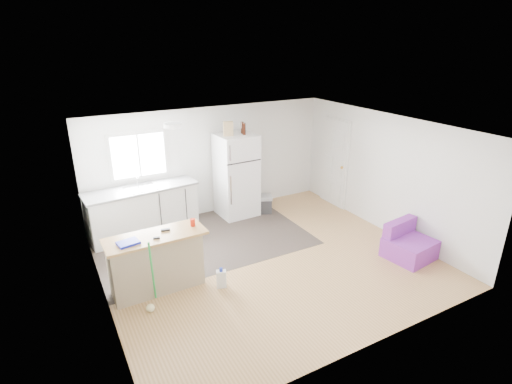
# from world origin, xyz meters

# --- Properties ---
(room) EXTENTS (5.51, 5.01, 2.41)m
(room) POSITION_xyz_m (0.00, 0.00, 1.20)
(room) COLOR #A27644
(room) RESTS_ON ground
(vinyl_zone) EXTENTS (4.05, 2.50, 0.00)m
(vinyl_zone) POSITION_xyz_m (-0.73, 1.25, 0.00)
(vinyl_zone) COLOR #372D29
(vinyl_zone) RESTS_ON floor
(window) EXTENTS (1.18, 0.06, 0.98)m
(window) POSITION_xyz_m (-1.55, 2.49, 1.55)
(window) COLOR white
(window) RESTS_ON back_wall
(interior_door) EXTENTS (0.11, 0.92, 2.10)m
(interior_door) POSITION_xyz_m (2.72, 1.55, 1.02)
(interior_door) COLOR white
(interior_door) RESTS_ON right_wall
(ceiling_fixture) EXTENTS (0.30, 0.30, 0.07)m
(ceiling_fixture) POSITION_xyz_m (-1.20, 1.20, 2.36)
(ceiling_fixture) COLOR white
(ceiling_fixture) RESTS_ON ceiling
(kitchen_cabinets) EXTENTS (2.26, 0.89, 1.27)m
(kitchen_cabinets) POSITION_xyz_m (-1.65, 2.16, 0.50)
(kitchen_cabinets) COLOR white
(kitchen_cabinets) RESTS_ON floor
(peninsula) EXTENTS (1.54, 0.62, 0.94)m
(peninsula) POSITION_xyz_m (-1.96, 0.09, 0.48)
(peninsula) COLOR tan
(peninsula) RESTS_ON floor
(refrigerator) EXTENTS (0.84, 0.80, 1.84)m
(refrigerator) POSITION_xyz_m (0.43, 2.10, 0.92)
(refrigerator) COLOR white
(refrigerator) RESTS_ON floor
(cooler) EXTENTS (0.62, 0.54, 0.40)m
(cooler) POSITION_xyz_m (0.94, 1.92, 0.20)
(cooler) COLOR #2D2E30
(cooler) RESTS_ON floor
(purple_seat) EXTENTS (0.86, 0.83, 0.64)m
(purple_seat) POSITION_xyz_m (2.31, -1.12, 0.23)
(purple_seat) COLOR purple
(purple_seat) RESTS_ON floor
(cleaner_jug) EXTENTS (0.19, 0.16, 0.35)m
(cleaner_jug) POSITION_xyz_m (-1.06, -0.36, 0.15)
(cleaner_jug) COLOR silver
(cleaner_jug) RESTS_ON floor
(mop) EXTENTS (0.23, 0.32, 1.14)m
(mop) POSITION_xyz_m (-2.20, -0.39, 0.23)
(mop) COLOR green
(mop) RESTS_ON floor
(red_cup) EXTENTS (0.08, 0.08, 0.12)m
(red_cup) POSITION_xyz_m (-1.32, 0.12, 1.00)
(red_cup) COLOR red
(red_cup) RESTS_ON peninsula
(blue_tray) EXTENTS (0.33, 0.27, 0.04)m
(blue_tray) POSITION_xyz_m (-2.36, 0.01, 0.96)
(blue_tray) COLOR #151FCD
(blue_tray) RESTS_ON peninsula
(tool_a) EXTENTS (0.15, 0.08, 0.03)m
(tool_a) POSITION_xyz_m (-1.76, 0.16, 0.96)
(tool_a) COLOR black
(tool_a) RESTS_ON peninsula
(tool_b) EXTENTS (0.11, 0.07, 0.03)m
(tool_b) POSITION_xyz_m (-1.95, -0.03, 0.96)
(tool_b) COLOR black
(tool_b) RESTS_ON peninsula
(cardboard_box) EXTENTS (0.22, 0.15, 0.30)m
(cardboard_box) POSITION_xyz_m (0.24, 2.05, 1.99)
(cardboard_box) COLOR tan
(cardboard_box) RESTS_ON refrigerator
(bottle_left) EXTENTS (0.08, 0.08, 0.25)m
(bottle_left) POSITION_xyz_m (0.57, 1.98, 1.97)
(bottle_left) COLOR #331309
(bottle_left) RESTS_ON refrigerator
(bottle_right) EXTENTS (0.09, 0.09, 0.25)m
(bottle_right) POSITION_xyz_m (0.60, 2.11, 1.97)
(bottle_right) COLOR #331309
(bottle_right) RESTS_ON refrigerator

